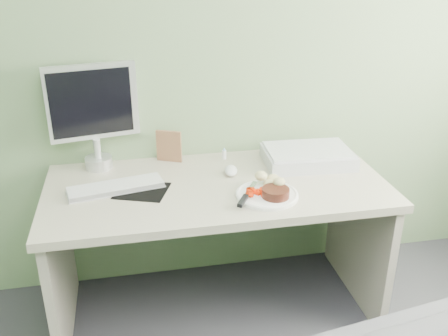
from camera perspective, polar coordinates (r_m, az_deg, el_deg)
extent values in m
plane|color=#6A865E|center=(2.51, -2.48, 14.80)|extent=(3.50, 0.00, 3.50)
cube|color=#B9B19B|center=(2.36, -0.80, -2.24)|extent=(1.60, 0.75, 0.04)
cube|color=#9E9587|center=(2.55, -18.16, -11.00)|extent=(0.04, 0.70, 0.69)
cube|color=#9E9587|center=(2.76, 15.10, -7.59)|extent=(0.04, 0.70, 0.69)
cylinder|color=white|center=(2.24, 4.93, -3.08)|extent=(0.28, 0.28, 0.01)
cylinder|color=black|center=(2.20, 5.91, -2.82)|extent=(0.16, 0.16, 0.04)
ellipsoid|color=tan|center=(2.28, 5.29, -1.51)|extent=(0.12, 0.09, 0.06)
cube|color=#EF2C05|center=(2.21, 3.71, -2.61)|extent=(0.07, 0.06, 0.05)
cube|color=silver|center=(2.25, 3.10, -2.35)|extent=(0.09, 0.14, 0.01)
cube|color=black|center=(2.14, 2.16, -3.76)|extent=(0.07, 0.10, 0.02)
cube|color=black|center=(2.31, -9.36, -2.57)|extent=(0.28, 0.26, 0.00)
cube|color=white|center=(2.34, -12.26, -2.10)|extent=(0.44, 0.21, 0.02)
ellipsoid|color=white|center=(2.44, 0.80, -0.29)|extent=(0.08, 0.12, 0.04)
cube|color=#8D5C42|center=(2.58, -6.31, 2.49)|extent=(0.13, 0.07, 0.17)
cylinder|color=white|center=(2.61, 0.02, 1.55)|extent=(0.02, 0.02, 0.05)
cone|color=#8BBDDF|center=(2.60, 0.02, 2.20)|extent=(0.02, 0.02, 0.02)
cube|color=silver|center=(2.59, 9.54, 1.24)|extent=(0.46, 0.32, 0.07)
cylinder|color=silver|center=(2.58, -14.11, 0.61)|extent=(0.14, 0.14, 0.06)
cylinder|color=silver|center=(2.55, -14.29, 2.20)|extent=(0.03, 0.03, 0.10)
cube|color=silver|center=(2.50, -14.81, 7.32)|extent=(0.43, 0.12, 0.37)
cube|color=black|center=(2.48, -14.83, 7.17)|extent=(0.38, 0.08, 0.32)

